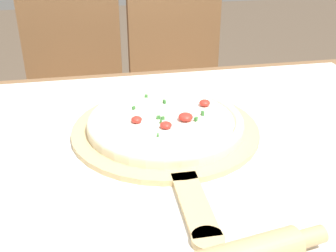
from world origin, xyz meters
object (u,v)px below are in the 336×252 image
Objects in this scene: pizza_peel at (167,133)px; pizza at (166,122)px; chair_left at (75,98)px; chair_right at (180,90)px.

pizza is (0.00, 0.02, 0.02)m from pizza_peel.
pizza is 0.38× the size of chair_left.
pizza_peel is at bearing -68.93° from chair_left.
chair_right is at bearing 5.28° from chair_left.
chair_left is at bearing 175.50° from chair_right.
pizza_peel is 0.03m from pizza.
pizza is at bearing 89.12° from pizza_peel.
chair_left is 0.42m from chair_right.
chair_left reaches higher than pizza.
chair_right is at bearing 75.47° from pizza.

